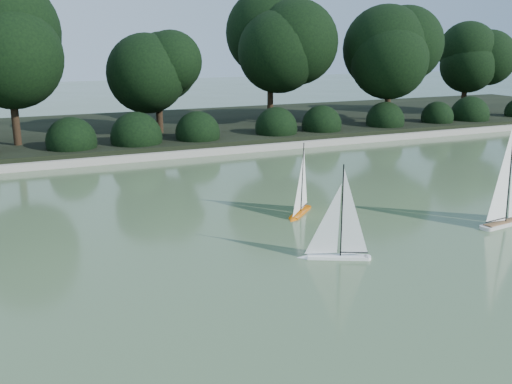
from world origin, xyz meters
TOP-DOWN VIEW (x-y plane):
  - ground at (0.00, 0.00)m, footprint 80.00×80.00m
  - pond_coping at (0.00, 9.00)m, footprint 40.00×0.35m
  - far_bank at (0.00, 13.00)m, footprint 40.00×8.00m
  - tree_line at (1.23, 11.44)m, footprint 26.31×3.93m
  - shrub_hedge at (0.00, 9.90)m, footprint 29.10×1.10m
  - sailboat_white_a at (0.81, 1.11)m, footprint 1.01×0.60m
  - sailboat_orange at (1.37, 3.16)m, footprint 0.80×0.78m

SIDE VIEW (x-z plane):
  - ground at x=0.00m, z-range 0.00..0.00m
  - pond_coping at x=0.00m, z-range 0.00..0.18m
  - far_bank at x=0.00m, z-range 0.00..0.30m
  - sailboat_orange at x=1.37m, z-range -0.47..0.89m
  - sailboat_white_a at x=0.81m, z-range -0.50..0.95m
  - shrub_hedge at x=0.00m, z-range -0.10..1.00m
  - tree_line at x=1.23m, z-range 0.45..4.83m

